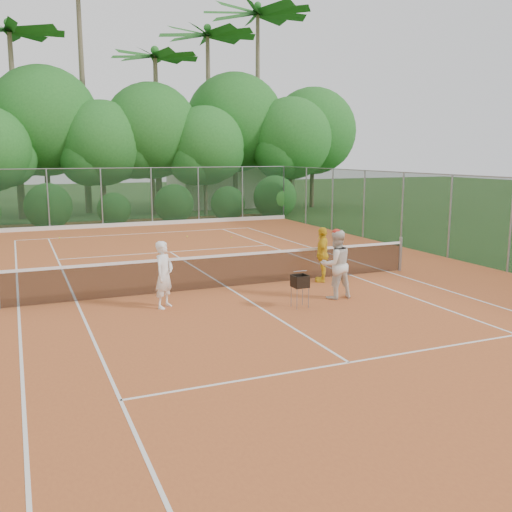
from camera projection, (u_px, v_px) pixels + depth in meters
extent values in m
plane|color=#214017|center=(227.00, 288.00, 16.15)|extent=(120.00, 120.00, 0.00)
cube|color=#B75B2A|center=(227.00, 288.00, 16.15)|extent=(18.00, 36.00, 0.02)
cube|color=beige|center=(229.00, 185.00, 41.08)|extent=(8.00, 5.00, 3.00)
cylinder|color=gray|center=(400.00, 254.00, 18.33)|extent=(0.10, 0.10, 1.10)
cube|color=black|center=(227.00, 272.00, 16.07)|extent=(11.87, 0.03, 0.86)
cube|color=white|center=(227.00, 255.00, 15.98)|extent=(11.87, 0.04, 0.07)
imported|color=white|center=(164.00, 275.00, 13.91)|extent=(0.71, 0.70, 1.66)
imported|color=silver|center=(336.00, 264.00, 14.82)|extent=(0.88, 0.68, 1.80)
ellipsoid|color=red|center=(337.00, 232.00, 14.66)|extent=(0.22, 0.22, 0.14)
imported|color=yellow|center=(322.00, 254.00, 16.78)|extent=(0.81, 1.02, 1.62)
cylinder|color=gray|center=(297.00, 299.00, 13.82)|extent=(0.02, 0.02, 0.51)
cylinder|color=gray|center=(303.00, 295.00, 14.23)|extent=(0.02, 0.02, 0.51)
cube|color=black|center=(300.00, 281.00, 13.95)|extent=(0.36, 0.36, 0.30)
sphere|color=gold|center=(59.00, 238.00, 25.37)|extent=(0.07, 0.07, 0.07)
sphere|color=yellow|center=(187.00, 236.00, 25.77)|extent=(0.07, 0.07, 0.07)
sphere|color=gold|center=(231.00, 237.00, 25.53)|extent=(0.07, 0.07, 0.07)
cube|color=white|center=(141.00, 234.00, 26.91)|extent=(11.03, 0.06, 0.01)
cube|color=white|center=(18.00, 308.00, 14.04)|extent=(0.06, 23.77, 0.01)
cube|color=white|center=(388.00, 272.00, 18.26)|extent=(0.06, 23.77, 0.01)
cube|color=white|center=(77.00, 302.00, 14.56)|extent=(0.06, 23.77, 0.01)
cube|color=white|center=(351.00, 275.00, 17.73)|extent=(0.06, 23.77, 0.01)
cube|color=white|center=(170.00, 252.00, 21.94)|extent=(8.23, 0.06, 0.01)
cube|color=white|center=(349.00, 363.00, 10.35)|extent=(8.23, 0.06, 0.01)
cube|color=white|center=(227.00, 287.00, 16.15)|extent=(0.06, 12.80, 0.01)
cube|color=#19381E|center=(127.00, 197.00, 29.46)|extent=(18.00, 0.02, 3.00)
cylinder|color=gray|center=(284.00, 193.00, 32.93)|extent=(0.07, 0.07, 3.00)
cube|color=#19381E|center=(511.00, 225.00, 17.99)|extent=(0.02, 33.00, 3.00)
cylinder|color=gray|center=(284.00, 193.00, 32.93)|extent=(0.07, 0.07, 3.00)
cylinder|color=brown|center=(48.00, 179.00, 33.42)|extent=(0.31, 0.31, 4.50)
sphere|color=#225F1F|center=(44.00, 121.00, 32.83)|extent=(6.30, 6.30, 6.30)
cylinder|color=brown|center=(104.00, 188.00, 33.31)|extent=(0.24, 0.24, 3.50)
sphere|color=#225F1F|center=(102.00, 143.00, 32.84)|extent=(4.90, 4.90, 4.90)
cylinder|color=brown|center=(153.00, 182.00, 34.86)|extent=(0.28, 0.28, 4.10)
sphere|color=#225F1F|center=(151.00, 131.00, 34.32)|extent=(5.74, 5.74, 5.74)
cylinder|color=brown|center=(206.00, 187.00, 34.99)|extent=(0.23, 0.23, 3.40)
sphere|color=#225F1F|center=(205.00, 146.00, 34.54)|extent=(4.76, 4.76, 4.76)
cylinder|color=brown|center=(235.00, 175.00, 38.48)|extent=(0.32, 0.32, 4.65)
sphere|color=#225F1F|center=(235.00, 123.00, 37.87)|extent=(6.51, 6.51, 6.51)
cylinder|color=brown|center=(290.00, 182.00, 37.63)|extent=(0.26, 0.26, 3.80)
sphere|color=#225F1F|center=(291.00, 138.00, 37.13)|extent=(5.32, 5.32, 5.32)
cylinder|color=brown|center=(312.00, 177.00, 40.00)|extent=(0.29, 0.29, 4.25)
sphere|color=#225F1F|center=(313.00, 131.00, 39.44)|extent=(5.95, 5.95, 5.95)
cone|color=brown|center=(16.00, 122.00, 32.26)|extent=(0.44, 0.44, 11.00)
sphere|color=#225F1F|center=(8.00, 23.00, 31.31)|extent=(0.50, 0.50, 0.50)
cone|color=brown|center=(83.00, 92.00, 35.26)|extent=(0.44, 0.44, 15.00)
cone|color=brown|center=(157.00, 133.00, 34.98)|extent=(0.44, 0.44, 10.00)
sphere|color=#225F1F|center=(155.00, 50.00, 34.12)|extent=(0.50, 0.50, 0.50)
cone|color=brown|center=(209.00, 119.00, 38.15)|extent=(0.44, 0.44, 12.00)
sphere|color=#225F1F|center=(207.00, 28.00, 37.12)|extent=(0.50, 0.50, 0.50)
cone|color=brown|center=(258.00, 107.00, 40.42)|extent=(0.44, 0.44, 14.00)
sphere|color=#225F1F|center=(258.00, 5.00, 39.21)|extent=(0.50, 0.50, 0.50)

